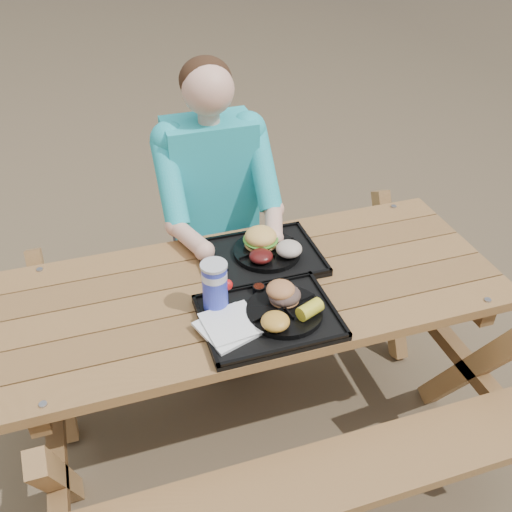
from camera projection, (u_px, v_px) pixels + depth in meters
name	position (u px, v px, depth m)	size (l,w,h in m)	color
ground	(256.00, 417.00, 2.52)	(60.00, 60.00, 0.00)	#999999
picnic_table	(256.00, 357.00, 2.30)	(1.80, 1.49, 0.75)	#999999
tray_near	(269.00, 318.00, 1.92)	(0.45, 0.35, 0.02)	black
tray_far	(260.00, 258.00, 2.19)	(0.45, 0.35, 0.02)	black
plate_near	(285.00, 311.00, 1.92)	(0.26, 0.26, 0.02)	black
plate_far	(267.00, 251.00, 2.20)	(0.26, 0.26, 0.02)	black
napkin_stack	(229.00, 327.00, 1.85)	(0.18, 0.18, 0.02)	white
soda_cup	(215.00, 287.00, 1.90)	(0.08, 0.08, 0.17)	#1927BC
condiment_bbq	(259.00, 289.00, 2.01)	(0.04, 0.04, 0.03)	#340D05
condiment_mustard	(276.00, 287.00, 2.01)	(0.05, 0.05, 0.03)	gold
sandwich	(285.00, 288.00, 1.92)	(0.10, 0.10, 0.11)	#B97241
mac_cheese	(275.00, 321.00, 1.83)	(0.09, 0.09, 0.05)	gold
corn_cob	(310.00, 309.00, 1.87)	(0.09, 0.09, 0.05)	yellow
cutlery_far	(214.00, 261.00, 2.16)	(0.03, 0.16, 0.01)	black
burger	(261.00, 233.00, 2.18)	(0.13, 0.13, 0.11)	#F7B757
baked_beans	(261.00, 256.00, 2.12)	(0.09, 0.09, 0.04)	#4C0F0F
potato_salad	(289.00, 249.00, 2.14)	(0.10, 0.10, 0.06)	beige
diner	(214.00, 223.00, 2.62)	(0.48, 0.84, 1.28)	#1CC1C6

